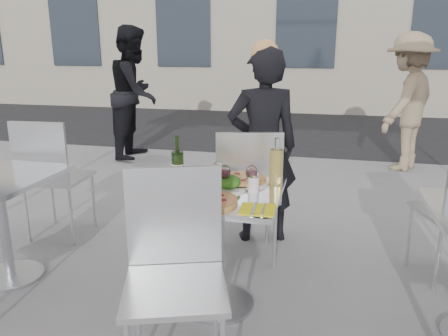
% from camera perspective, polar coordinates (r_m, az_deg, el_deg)
% --- Properties ---
extents(ground, '(80.00, 80.00, 0.00)m').
position_cam_1_polar(ground, '(2.86, -0.72, -17.48)').
color(ground, slate).
extents(street_asphalt, '(24.00, 5.00, 0.00)m').
position_cam_1_polar(street_asphalt, '(8.98, 9.36, 5.25)').
color(street_asphalt, black).
rests_on(street_asphalt, ground).
extents(main_table, '(0.72, 0.72, 0.75)m').
position_cam_1_polar(main_table, '(2.60, -0.76, -7.47)').
color(main_table, '#B7BABF').
rests_on(main_table, ground).
extents(side_table_left, '(0.72, 0.72, 0.75)m').
position_cam_1_polar(side_table_left, '(3.28, -27.16, -4.32)').
color(side_table_left, '#B7BABF').
rests_on(side_table_left, ground).
extents(chair_far, '(0.57, 0.58, 1.01)m').
position_cam_1_polar(chair_far, '(3.14, 3.07, -2.32)').
color(chair_far, silver).
rests_on(chair_far, ground).
extents(chair_near, '(0.59, 0.60, 1.01)m').
position_cam_1_polar(chair_near, '(2.10, -6.45, -11.70)').
color(chair_near, silver).
rests_on(chair_near, ground).
extents(side_chair_lfar, '(0.49, 0.50, 1.01)m').
position_cam_1_polar(side_chair_lfar, '(3.79, -21.75, -0.28)').
color(side_chair_lfar, silver).
rests_on(side_chair_lfar, ground).
extents(woman_diner, '(0.66, 0.54, 1.57)m').
position_cam_1_polar(woman_diner, '(3.51, 5.07, 2.70)').
color(woman_diner, black).
rests_on(woman_diner, ground).
extents(pedestrian_a, '(0.77, 0.96, 1.86)m').
position_cam_1_polar(pedestrian_a, '(6.47, -11.56, 9.59)').
color(pedestrian_a, black).
rests_on(pedestrian_a, ground).
extents(pedestrian_b, '(1.12, 1.31, 1.75)m').
position_cam_1_polar(pedestrian_b, '(6.13, 22.80, 7.88)').
color(pedestrian_b, '#907A5D').
rests_on(pedestrian_b, ground).
extents(pizza_near, '(0.34, 0.34, 0.02)m').
position_cam_1_polar(pizza_near, '(2.35, -2.29, -4.26)').
color(pizza_near, '#E09F57').
rests_on(pizza_near, main_table).
extents(pizza_far, '(0.33, 0.33, 0.03)m').
position_cam_1_polar(pizza_far, '(2.70, 2.49, -1.51)').
color(pizza_far, white).
rests_on(pizza_far, main_table).
extents(salad_plate, '(0.22, 0.22, 0.09)m').
position_cam_1_polar(salad_plate, '(2.56, 0.53, -1.99)').
color(salad_plate, white).
rests_on(salad_plate, main_table).
extents(wine_bottle, '(0.07, 0.08, 0.29)m').
position_cam_1_polar(wine_bottle, '(2.66, -6.07, 0.35)').
color(wine_bottle, '#2D4E1D').
rests_on(wine_bottle, main_table).
extents(carafe, '(0.08, 0.08, 0.29)m').
position_cam_1_polar(carafe, '(2.63, 6.83, 0.24)').
color(carafe, '#D8C05C').
rests_on(carafe, main_table).
extents(sugar_shaker, '(0.06, 0.06, 0.11)m').
position_cam_1_polar(sugar_shaker, '(2.51, 3.88, -2.00)').
color(sugar_shaker, white).
rests_on(sugar_shaker, main_table).
extents(wineglass_white_a, '(0.07, 0.07, 0.16)m').
position_cam_1_polar(wineglass_white_a, '(2.49, -1.80, -0.71)').
color(wineglass_white_a, white).
rests_on(wineglass_white_a, main_table).
extents(wineglass_white_b, '(0.07, 0.07, 0.16)m').
position_cam_1_polar(wineglass_white_b, '(2.58, -0.79, -0.14)').
color(wineglass_white_b, white).
rests_on(wineglass_white_b, main_table).
extents(wineglass_red_a, '(0.07, 0.07, 0.16)m').
position_cam_1_polar(wineglass_red_a, '(2.51, 0.11, -0.62)').
color(wineglass_red_a, white).
rests_on(wineglass_red_a, main_table).
extents(wineglass_red_b, '(0.07, 0.07, 0.16)m').
position_cam_1_polar(wineglass_red_b, '(2.50, 3.62, -0.68)').
color(wineglass_red_b, white).
rests_on(wineglass_red_b, main_table).
extents(napkin_left, '(0.22, 0.22, 0.01)m').
position_cam_1_polar(napkin_left, '(2.36, -8.30, -4.52)').
color(napkin_left, '#FDFD16').
rests_on(napkin_left, main_table).
extents(napkin_right, '(0.19, 0.20, 0.01)m').
position_cam_1_polar(napkin_right, '(2.26, 4.42, -5.37)').
color(napkin_right, '#FDFD16').
rests_on(napkin_right, main_table).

